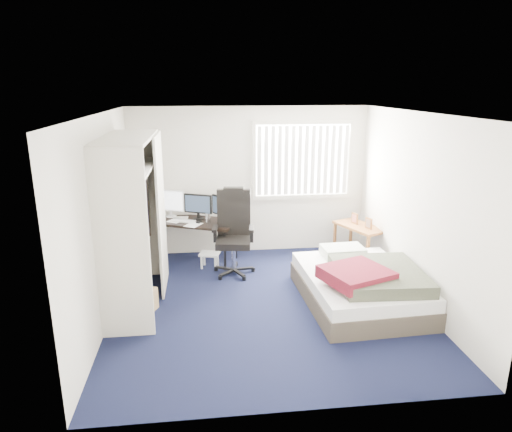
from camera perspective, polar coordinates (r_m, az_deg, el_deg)
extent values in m
plane|color=black|center=(6.22, 1.26, -10.95)|extent=(4.20, 4.20, 0.00)
plane|color=silver|center=(7.79, -0.82, 4.38)|extent=(4.00, 0.00, 4.00)
plane|color=silver|center=(3.81, 5.77, -8.36)|extent=(4.00, 0.00, 4.00)
plane|color=silver|center=(5.84, -18.50, -0.43)|extent=(0.00, 4.20, 4.20)
plane|color=silver|center=(6.35, 19.51, 0.76)|extent=(0.00, 4.20, 4.20)
plane|color=white|center=(5.55, 1.42, 12.71)|extent=(4.20, 4.20, 0.00)
cube|color=white|center=(7.85, 5.79, 6.99)|extent=(1.60, 0.02, 1.20)
cube|color=beige|center=(7.75, 5.97, 11.56)|extent=(1.72, 0.06, 0.06)
cube|color=beige|center=(7.94, 5.70, 2.46)|extent=(1.72, 0.06, 0.06)
cube|color=white|center=(7.79, 5.88, 6.92)|extent=(1.60, 0.04, 1.16)
cube|color=beige|center=(5.26, -16.41, -3.73)|extent=(0.60, 0.04, 2.20)
cube|color=beige|center=(6.97, -14.08, 1.23)|extent=(0.60, 0.04, 2.20)
cube|color=beige|center=(5.89, -15.86, 9.38)|extent=(0.60, 1.80, 0.04)
cube|color=beige|center=(5.95, -15.58, 5.75)|extent=(0.56, 1.74, 0.03)
cylinder|color=silver|center=(5.97, -15.50, 4.62)|extent=(0.03, 1.72, 0.03)
cube|color=#26262B|center=(5.97, -15.32, 0.20)|extent=(0.38, 1.10, 0.90)
cube|color=beige|center=(6.50, -11.75, 0.33)|extent=(0.03, 0.90, 2.20)
cube|color=white|center=(5.49, -16.37, 6.30)|extent=(0.38, 0.30, 0.24)
cube|color=gray|center=(5.98, -15.60, 7.01)|extent=(0.34, 0.28, 0.22)
cube|color=black|center=(7.53, -7.85, -0.71)|extent=(1.55, 1.15, 0.04)
cylinder|color=black|center=(7.69, -12.94, -3.33)|extent=(0.04, 0.04, 0.65)
cylinder|color=black|center=(8.13, -11.14, -2.15)|extent=(0.04, 0.04, 0.65)
cylinder|color=black|center=(7.18, -3.91, -4.36)|extent=(0.04, 0.04, 0.65)
cylinder|color=black|center=(7.65, -2.54, -3.03)|extent=(0.04, 0.04, 0.65)
cube|color=white|center=(7.74, -10.64, 1.92)|extent=(0.47, 0.22, 0.36)
cube|color=white|center=(7.74, -10.64, 1.92)|extent=(0.42, 0.18, 0.31)
cube|color=black|center=(7.54, -7.26, 1.54)|extent=(0.45, 0.21, 0.32)
cube|color=#1E2838|center=(7.54, -7.26, 1.54)|extent=(0.40, 0.17, 0.27)
cube|color=black|center=(7.35, -4.23, 1.24)|extent=(0.45, 0.21, 0.32)
cube|color=#1E2838|center=(7.35, -4.23, 1.24)|extent=(0.40, 0.17, 0.27)
cube|color=white|center=(7.50, -9.13, -0.61)|extent=(0.42, 0.28, 0.02)
cube|color=black|center=(7.39, -7.16, -0.75)|extent=(0.09, 0.12, 0.02)
cylinder|color=silver|center=(7.36, -6.03, -0.24)|extent=(0.08, 0.08, 0.16)
cube|color=white|center=(7.53, -7.86, -0.55)|extent=(0.39, 0.37, 0.00)
cube|color=black|center=(7.14, -2.79, -6.71)|extent=(0.69, 0.69, 0.12)
cylinder|color=silver|center=(7.06, -2.81, -5.09)|extent=(0.06, 0.06, 0.41)
cube|color=black|center=(6.98, -2.84, -3.28)|extent=(0.57, 0.57, 0.10)
cube|color=black|center=(7.08, -2.78, 0.50)|extent=(0.52, 0.17, 0.72)
cube|color=black|center=(7.01, -2.82, 2.94)|extent=(0.32, 0.16, 0.16)
cube|color=black|center=(6.93, -5.16, -1.58)|extent=(0.11, 0.30, 0.04)
cube|color=black|center=(6.90, -0.56, -1.59)|extent=(0.11, 0.30, 0.04)
cube|color=white|center=(7.34, -5.84, -4.71)|extent=(0.36, 0.31, 0.03)
cylinder|color=white|center=(7.34, -6.81, -5.76)|extent=(0.04, 0.04, 0.22)
cylinder|color=white|center=(7.48, -6.49, -5.31)|extent=(0.04, 0.04, 0.22)
cylinder|color=white|center=(7.29, -5.11, -5.88)|extent=(0.04, 0.04, 0.22)
cylinder|color=white|center=(7.43, -4.83, -5.42)|extent=(0.04, 0.04, 0.22)
cube|color=brown|center=(7.69, 12.84, -1.31)|extent=(0.75, 0.98, 0.04)
cube|color=brown|center=(7.39, 13.76, -4.55)|extent=(0.05, 0.05, 0.56)
cube|color=brown|center=(7.95, 9.80, -2.86)|extent=(0.05, 0.05, 0.56)
cube|color=brown|center=(7.63, 15.72, -4.03)|extent=(0.05, 0.05, 0.56)
cube|color=brown|center=(8.17, 11.74, -2.43)|extent=(0.05, 0.05, 0.56)
cube|color=brown|center=(7.52, 13.90, -0.90)|extent=(0.07, 0.14, 0.18)
cube|color=brown|center=(7.75, 12.23, -0.29)|extent=(0.07, 0.14, 0.18)
cube|color=#433A30|center=(6.38, 12.69, -9.39)|extent=(1.52, 1.97, 0.25)
cube|color=white|center=(6.30, 12.81, -7.75)|extent=(1.47, 1.93, 0.17)
cube|color=silver|center=(6.82, 10.79, -4.36)|extent=(0.62, 0.43, 0.14)
cube|color=#373A2B|center=(6.09, 15.09, -7.21)|extent=(1.13, 1.24, 0.18)
cube|color=#4F0D23|center=(5.84, 12.40, -7.22)|extent=(0.95, 0.92, 0.16)
cube|color=#9D814E|center=(6.19, -14.33, -10.14)|extent=(0.47, 0.42, 0.29)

